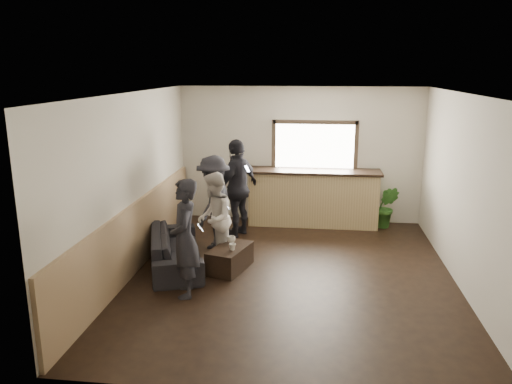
# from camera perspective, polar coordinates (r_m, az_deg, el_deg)

# --- Properties ---
(ground) EXTENTS (5.00, 6.00, 0.01)m
(ground) POSITION_cam_1_polar(r_m,az_deg,el_deg) (7.95, 3.99, -9.45)
(ground) COLOR black
(room_shell) EXTENTS (5.01, 6.01, 2.80)m
(room_shell) POSITION_cam_1_polar(r_m,az_deg,el_deg) (7.56, -1.41, 1.07)
(room_shell) COLOR silver
(room_shell) RESTS_ON ground
(bar_counter) EXTENTS (2.70, 0.68, 2.13)m
(bar_counter) POSITION_cam_1_polar(r_m,az_deg,el_deg) (10.29, 6.54, -0.24)
(bar_counter) COLOR tan
(bar_counter) RESTS_ON ground
(sofa) EXTENTS (1.35, 2.10, 0.57)m
(sofa) POSITION_cam_1_polar(r_m,az_deg,el_deg) (8.31, -9.16, -6.40)
(sofa) COLOR black
(sofa) RESTS_ON ground
(coffee_table) EXTENTS (0.69, 0.94, 0.38)m
(coffee_table) POSITION_cam_1_polar(r_m,az_deg,el_deg) (8.09, -3.01, -7.57)
(coffee_table) COLOR black
(coffee_table) RESTS_ON ground
(cup_a) EXTENTS (0.17, 0.17, 0.11)m
(cup_a) POSITION_cam_1_polar(r_m,az_deg,el_deg) (8.21, -2.84, -5.44)
(cup_a) COLOR silver
(cup_a) RESTS_ON coffee_table
(cup_b) EXTENTS (0.13, 0.13, 0.10)m
(cup_b) POSITION_cam_1_polar(r_m,az_deg,el_deg) (7.89, -2.72, -6.28)
(cup_b) COLOR silver
(cup_b) RESTS_ON coffee_table
(potted_plant) EXTENTS (0.55, 0.48, 0.86)m
(potted_plant) POSITION_cam_1_polar(r_m,az_deg,el_deg) (10.40, 14.63, -1.66)
(potted_plant) COLOR #2D6623
(potted_plant) RESTS_ON ground
(person_a) EXTENTS (0.54, 0.70, 1.69)m
(person_a) POSITION_cam_1_polar(r_m,az_deg,el_deg) (7.06, -8.15, -5.27)
(person_a) COLOR black
(person_a) RESTS_ON ground
(person_b) EXTENTS (0.62, 0.78, 1.53)m
(person_b) POSITION_cam_1_polar(r_m,az_deg,el_deg) (8.21, -4.82, -3.02)
(person_b) COLOR beige
(person_b) RESTS_ON ground
(person_c) EXTENTS (0.79, 1.17, 1.67)m
(person_c) POSITION_cam_1_polar(r_m,az_deg,el_deg) (8.90, -4.86, -1.16)
(person_c) COLOR black
(person_c) RESTS_ON ground
(person_d) EXTENTS (0.92, 1.18, 1.87)m
(person_d) POSITION_cam_1_polar(r_m,az_deg,el_deg) (9.51, -2.07, 0.47)
(person_d) COLOR black
(person_d) RESTS_ON ground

